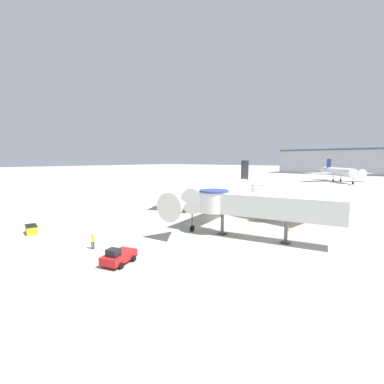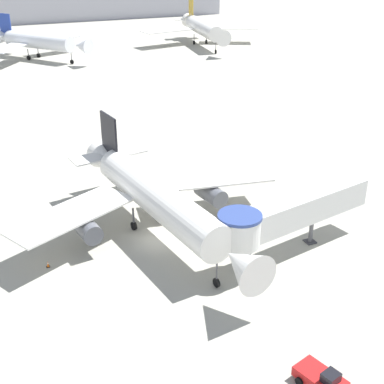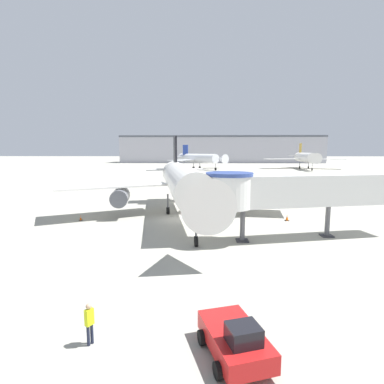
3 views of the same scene
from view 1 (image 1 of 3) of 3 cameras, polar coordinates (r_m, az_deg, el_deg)
The scene contains 9 objects.
ground_plane at distance 46.98m, azimuth 5.56°, elevation -5.64°, with size 800.00×800.00×0.00m, color #9E9B8E.
main_airplane at distance 47.08m, azimuth 7.14°, elevation -0.28°, with size 31.02×31.76×10.27m.
jet_bridge at distance 34.47m, azimuth 13.82°, elevation -2.85°, with size 18.21×6.76×6.21m.
pushback_tug_red at distance 27.57m, azimuth -16.05°, elevation -13.62°, with size 2.97×4.02×1.76m.
service_container_yellow at distance 43.22m, azimuth -32.12°, elevation -7.04°, with size 2.67×1.82×1.20m.
traffic_cone_starboard_wing at distance 41.14m, azimuth 20.50°, elevation -7.40°, with size 0.47×0.47×0.77m.
traffic_cone_port_wing at distance 53.41m, azimuth -4.95°, elevation -3.75°, with size 0.37×0.37×0.61m.
ground_crew_marshaller at distance 32.64m, azimuth -21.21°, elevation -9.97°, with size 0.35×0.41×1.83m.
background_jet_blue_tail at distance 138.39m, azimuth 29.99°, elevation 3.90°, with size 25.83×27.42×10.80m.
Camera 1 is at (25.68, -37.94, 10.43)m, focal length 24.00 mm.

